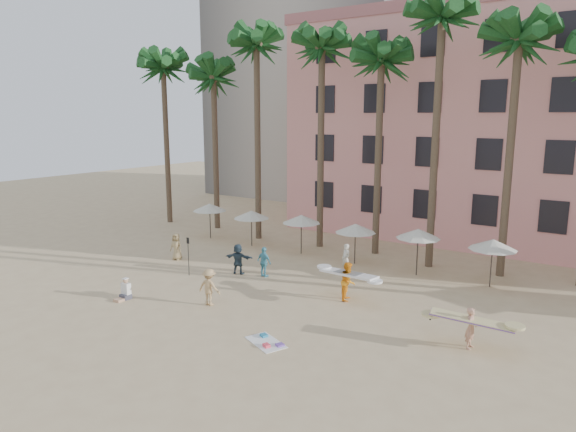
# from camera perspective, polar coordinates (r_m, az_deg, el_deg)

# --- Properties ---
(ground) EXTENTS (120.00, 120.00, 0.00)m
(ground) POSITION_cam_1_polar(r_m,az_deg,el_deg) (21.77, -5.58, -13.42)
(ground) COLOR #D1B789
(ground) RESTS_ON ground
(pink_hotel) EXTENTS (35.00, 14.00, 16.00)m
(pink_hotel) POSITION_cam_1_polar(r_m,az_deg,el_deg) (41.57, 26.48, 8.56)
(pink_hotel) COLOR pink
(pink_hotel) RESTS_ON ground
(palm_row) EXTENTS (44.40, 5.40, 16.30)m
(palm_row) POSITION_cam_1_polar(r_m,az_deg,el_deg) (32.79, 12.54, 17.77)
(palm_row) COLOR brown
(palm_row) RESTS_ON ground
(umbrella_row) EXTENTS (22.50, 2.70, 2.73)m
(umbrella_row) POSITION_cam_1_polar(r_m,az_deg,el_deg) (32.53, 4.36, -0.79)
(umbrella_row) COLOR #332B23
(umbrella_row) RESTS_ON ground
(beach_towel) EXTENTS (2.05, 1.63, 0.14)m
(beach_towel) POSITION_cam_1_polar(r_m,az_deg,el_deg) (21.34, -2.33, -13.81)
(beach_towel) COLOR white
(beach_towel) RESTS_ON ground
(carrier_yellow) EXTENTS (3.20, 1.36, 1.67)m
(carrier_yellow) POSITION_cam_1_polar(r_m,az_deg,el_deg) (21.73, 19.69, -11.35)
(carrier_yellow) COLOR tan
(carrier_yellow) RESTS_ON ground
(carrier_white) EXTENTS (3.31, 1.43, 1.92)m
(carrier_white) POSITION_cam_1_polar(r_m,az_deg,el_deg) (25.74, 6.70, -7.07)
(carrier_white) COLOR orange
(carrier_white) RESTS_ON ground
(beachgoers) EXTENTS (11.17, 8.85, 1.81)m
(beachgoers) POSITION_cam_1_polar(r_m,az_deg,el_deg) (28.84, -5.91, -5.33)
(beachgoers) COLOR tan
(beachgoers) RESTS_ON ground
(paddle) EXTENTS (0.18, 0.04, 2.23)m
(paddle) POSITION_cam_1_polar(r_m,az_deg,el_deg) (29.80, -11.02, -3.90)
(paddle) COLOR black
(paddle) RESTS_ON ground
(seated_man) EXTENTS (0.47, 0.82, 1.07)m
(seated_man) POSITION_cam_1_polar(r_m,az_deg,el_deg) (27.10, -17.66, -8.05)
(seated_man) COLOR #3F3F4C
(seated_man) RESTS_ON ground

